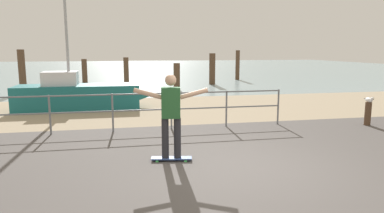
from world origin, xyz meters
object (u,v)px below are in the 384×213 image
at_px(sailboat, 83,95).
at_px(seagull, 369,100).
at_px(skateboard, 172,158).
at_px(skateboarder, 171,111).
at_px(bollard_short, 368,114).

bearing_deg(sailboat, seagull, -29.24).
height_order(skateboard, skateboarder, skateboarder).
relative_size(skateboard, skateboarder, 0.50).
relative_size(skateboard, bollard_short, 1.19).
height_order(bollard_short, seagull, seagull).
xyz_separation_m(skateboard, skateboarder, (0.00, -0.00, 0.95)).
bearing_deg(bollard_short, sailboat, 150.85).
xyz_separation_m(skateboard, bollard_short, (6.06, 2.13, 0.28)).
distance_m(sailboat, skateboard, 7.21).
distance_m(skateboard, seagull, 6.45).
xyz_separation_m(sailboat, skateboarder, (2.34, -6.81, 0.50)).
bearing_deg(skateboard, skateboarder, -63.43).
xyz_separation_m(sailboat, seagull, (8.39, -4.70, 0.25)).
bearing_deg(skateboarder, bollard_short, 19.39).
distance_m(sailboat, skateboarder, 7.22).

